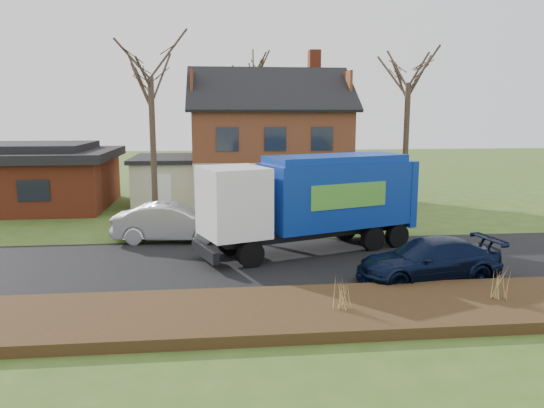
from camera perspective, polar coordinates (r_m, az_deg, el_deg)
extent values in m
plane|color=#38521B|center=(19.40, -2.11, -6.37)|extent=(120.00, 120.00, 0.00)
cube|color=black|center=(19.39, -2.11, -6.34)|extent=(80.00, 7.00, 0.02)
cube|color=black|center=(14.34, -0.56, -11.64)|extent=(80.00, 3.50, 0.30)
cube|color=beige|center=(33.01, -0.41, 2.71)|extent=(9.00, 7.50, 2.70)
cube|color=#552D18|center=(32.78, -0.42, 7.49)|extent=(9.00, 7.50, 2.80)
cube|color=#943A20|center=(34.32, 4.56, 14.85)|extent=(0.70, 0.90, 1.60)
cube|color=beige|center=(32.48, -11.28, 2.32)|extent=(3.50, 5.50, 2.60)
cube|color=black|center=(32.33, -11.36, 4.82)|extent=(3.90, 5.90, 0.24)
cube|color=#943A20|center=(33.59, -24.74, 2.03)|extent=(9.00, 7.50, 2.80)
cube|color=black|center=(33.43, -24.94, 4.83)|extent=(9.80, 8.20, 0.50)
cube|color=black|center=(33.40, -24.99, 5.60)|extent=(7.00, 6.00, 0.40)
cylinder|color=black|center=(18.74, -2.33, -5.42)|extent=(1.02, 0.64, 0.97)
cylinder|color=black|center=(20.49, -4.55, -4.13)|extent=(1.02, 0.64, 0.97)
cylinder|color=black|center=(21.37, 10.78, -3.69)|extent=(1.02, 0.64, 0.97)
cylinder|color=black|center=(22.91, 7.85, -2.70)|extent=(1.02, 0.64, 0.97)
cylinder|color=black|center=(22.11, 13.29, -3.33)|extent=(1.02, 0.64, 0.97)
cylinder|color=black|center=(23.60, 10.28, -2.40)|extent=(1.02, 0.64, 0.97)
cube|color=black|center=(20.97, 4.73, -2.94)|extent=(7.88, 3.78, 0.32)
cube|color=white|center=(19.16, -4.18, 0.24)|extent=(2.80, 2.91, 2.51)
cube|color=black|center=(18.79, -7.07, 0.44)|extent=(0.77, 1.94, 0.84)
cube|color=black|center=(19.14, -7.22, -5.08)|extent=(1.01, 2.26, 0.42)
cube|color=navy|center=(21.17, 6.83, 1.10)|extent=(6.29, 4.18, 2.51)
cube|color=navy|center=(21.01, 6.91, 4.86)|extent=(5.93, 3.83, 0.28)
cube|color=navy|center=(22.95, 13.16, 1.35)|extent=(1.12, 2.34, 2.69)
cube|color=#4D9E33|center=(20.11, 8.33, 0.88)|extent=(3.15, 1.18, 0.93)
cube|color=#4D9E33|center=(22.07, 4.87, 1.73)|extent=(3.15, 1.18, 0.93)
imported|color=#B7BABF|center=(22.91, -10.66, -1.95)|extent=(5.02, 2.09, 1.61)
imported|color=black|center=(17.93, 16.49, -5.83)|extent=(4.99, 2.61, 1.38)
cylinder|color=#403126|center=(27.13, -12.66, 5.68)|extent=(0.30, 0.30, 7.15)
cylinder|color=#403226|center=(31.75, 14.19, 6.13)|extent=(0.32, 0.32, 7.10)
cylinder|color=#403326|center=(40.95, -1.98, 7.83)|extent=(0.31, 0.31, 8.06)
cone|color=tan|center=(14.20, 7.63, -9.43)|extent=(0.04, 0.04, 0.87)
cone|color=tan|center=(14.17, 7.08, -9.46)|extent=(0.04, 0.04, 0.87)
cone|color=tan|center=(14.24, 8.17, -9.40)|extent=(0.04, 0.04, 0.87)
cone|color=tan|center=(14.30, 7.52, -9.29)|extent=(0.04, 0.04, 0.87)
cone|color=tan|center=(14.10, 7.73, -9.57)|extent=(0.04, 0.04, 0.87)
cone|color=#A28647|center=(16.06, 23.37, -7.93)|extent=(0.04, 0.04, 0.85)
cone|color=#A28647|center=(15.99, 22.90, -7.98)|extent=(0.04, 0.04, 0.85)
cone|color=#A28647|center=(16.13, 23.84, -7.89)|extent=(0.04, 0.04, 0.85)
cone|color=#A28647|center=(16.16, 23.16, -7.81)|extent=(0.04, 0.04, 0.85)
cone|color=#A28647|center=(15.96, 23.58, -8.05)|extent=(0.04, 0.04, 0.85)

